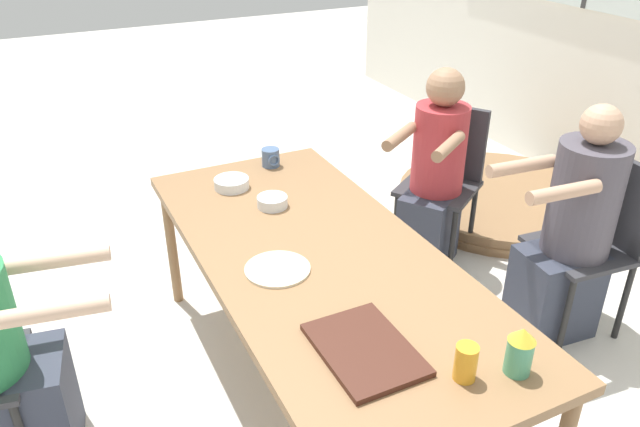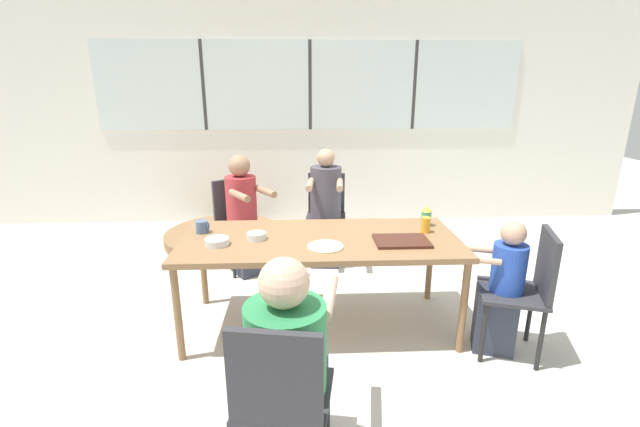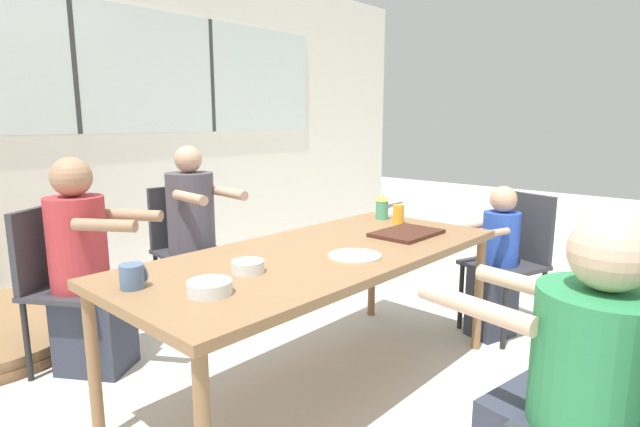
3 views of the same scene
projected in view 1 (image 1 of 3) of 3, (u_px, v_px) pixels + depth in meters
The scene contains 14 objects.
ground_plane at pixel (320, 391), 2.73m from camera, with size 16.00×16.00×0.00m, color beige.
dining_table at pixel (320, 266), 2.42m from camera, with size 1.97×0.86×0.70m.
chair_for_woman_green_shirt at pixel (445, 169), 3.54m from camera, with size 0.55×0.55×0.87m.
chair_for_man_blue_shirt at pixel (599, 231), 2.92m from camera, with size 0.44×0.44×0.87m.
person_woman_green_shirt at pixel (434, 180), 3.42m from camera, with size 0.53×0.59×1.14m.
person_man_blue_shirt at pixel (570, 238), 2.87m from camera, with size 0.37×0.60×1.16m.
food_tray_dark at pixel (365, 349), 1.90m from camera, with size 0.37×0.27×0.02m.
coffee_mug at pixel (271, 158), 3.11m from camera, with size 0.10×0.09×0.09m.
sippy_cup at pixel (520, 350), 1.79m from camera, with size 0.08×0.08×0.16m.
juice_glass at pixel (466, 362), 1.78m from camera, with size 0.07×0.07×0.11m.
bowl_white_shallow at pixel (272, 202), 2.73m from camera, with size 0.13×0.13×0.05m.
bowl_cereal at pixel (232, 183), 2.90m from camera, with size 0.16×0.16×0.05m.
plate_tortillas at pixel (277, 269), 2.30m from camera, with size 0.24×0.24×0.01m.
folded_table_stack at pixel (499, 199), 4.23m from camera, with size 1.35×1.35×0.12m.
Camera 1 is at (1.82, -0.89, 1.98)m, focal length 35.00 mm.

